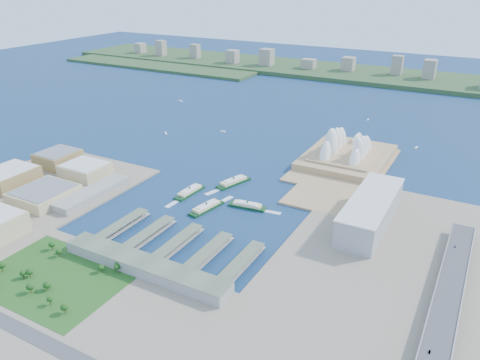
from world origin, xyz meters
The scene contains 25 objects.
ground centered at (0.00, 0.00, 0.00)m, with size 3000.00×3000.00×0.00m, color #0F2346.
west_land centered at (-250.00, -105.00, 1.50)m, with size 220.00×390.00×3.00m, color gray.
south_land centered at (0.00, -210.00, 1.50)m, with size 720.00×180.00×3.00m, color gray.
east_land centered at (240.00, -50.00, 1.50)m, with size 240.00×500.00×3.00m, color gray.
peninsula centered at (107.50, 260.00, 1.50)m, with size 135.00×220.00×3.00m, color tan.
far_shore centered at (0.00, 980.00, 6.00)m, with size 2200.00×260.00×12.00m, color #2D4926.
opera_house centered at (105.00, 280.00, 32.00)m, with size 134.00×180.00×58.00m, color white, non-canonical shape.
toaster_building centered at (195.00, 80.00, 20.50)m, with size 45.00×155.00×35.00m, color gray.
expressway centered at (300.00, -60.00, 8.93)m, with size 26.00×340.00×11.85m, color gray, non-canonical shape.
west_buildings centered at (-250.00, -70.00, 16.50)m, with size 200.00×280.00×27.00m, color olive, non-canonical shape.
ferry_wharves centered at (14.00, -75.00, 4.65)m, with size 184.00×90.00×9.30m, color #4E5B45, non-canonical shape.
terminal_building centered at (15.00, -135.00, 9.00)m, with size 200.00×28.00×12.00m, color gray.
park centered at (-60.00, -190.00, 11.00)m, with size 150.00×110.00×16.00m, color #194714, non-canonical shape.
far_skyline centered at (0.00, 960.00, 39.50)m, with size 1900.00×140.00×55.00m, color gray, non-canonical shape.
ferry_a centered at (-54.73, 48.52, 5.25)m, with size 14.13×55.52×10.50m, color #0E3916, non-canonical shape.
ferry_b centered at (-15.92, 107.84, 5.55)m, with size 14.95×58.75×11.11m, color #0E3916, non-canonical shape.
ferry_c centered at (-7.04, 18.53, 5.28)m, with size 14.22×55.88×10.57m, color #0E3916, non-canonical shape.
ferry_d centered at (38.12, 50.15, 4.84)m, with size 13.04×51.24×9.69m, color #0E3916, non-canonical shape.
boat_a centered at (-249.75, 248.95, 1.34)m, with size 3.49×13.95×2.69m, color white, non-canonical shape.
boat_b centered at (-156.98, 312.81, 1.38)m, with size 3.59×10.25×2.77m, color white, non-canonical shape.
boat_c centered at (195.94, 402.52, 1.21)m, with size 3.14×10.75×2.42m, color white, non-canonical shape.
boat_d centered at (-370.60, 467.99, 1.34)m, with size 3.48×15.92×2.69m, color white, non-canonical shape.
boat_e centered at (73.36, 533.96, 1.24)m, with size 3.20×10.07×2.47m, color white, non-canonical shape.
car_b centered at (296.00, -125.32, 15.49)m, with size 1.35×3.86×1.27m, color slate.
car_c centered at (296.00, 51.82, 15.45)m, with size 1.68×4.13×1.20m, color slate.
Camera 1 is at (300.70, -446.03, 292.11)m, focal length 35.00 mm.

